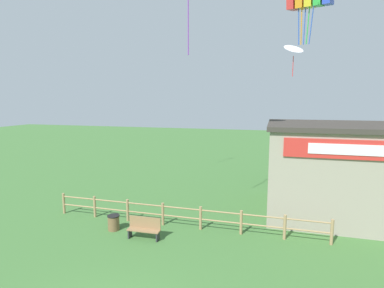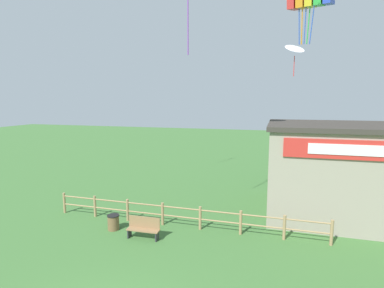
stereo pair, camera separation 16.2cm
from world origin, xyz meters
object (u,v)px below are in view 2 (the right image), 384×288
at_px(kite_purple_streamer, 188,6).
at_px(trash_bin, 113,222).
at_px(park_bench_near_fence, 144,228).
at_px(seaside_building, 352,171).
at_px(kite_white_delta, 295,48).

bearing_deg(kite_purple_streamer, trash_bin, -148.10).
bearing_deg(kite_purple_streamer, park_bench_near_fence, -120.07).
bearing_deg(park_bench_near_fence, kite_purple_streamer, 59.93).
height_order(seaside_building, kite_purple_streamer, kite_purple_streamer).
height_order(trash_bin, kite_white_delta, kite_white_delta).
bearing_deg(park_bench_near_fence, kite_white_delta, 57.47).
xyz_separation_m(park_bench_near_fence, kite_purple_streamer, (1.43, 2.48, 10.39)).
distance_m(trash_bin, kite_white_delta, 16.37).
bearing_deg(seaside_building, park_bench_near_fence, -149.69).
bearing_deg(kite_purple_streamer, seaside_building, 21.28).
bearing_deg(trash_bin, seaside_building, 24.46).
distance_m(seaside_building, trash_bin, 13.01).
relative_size(kite_white_delta, kite_purple_streamer, 0.67).
xyz_separation_m(seaside_building, kite_white_delta, (-3.10, 4.81, 7.40)).
relative_size(park_bench_near_fence, kite_purple_streamer, 0.45).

